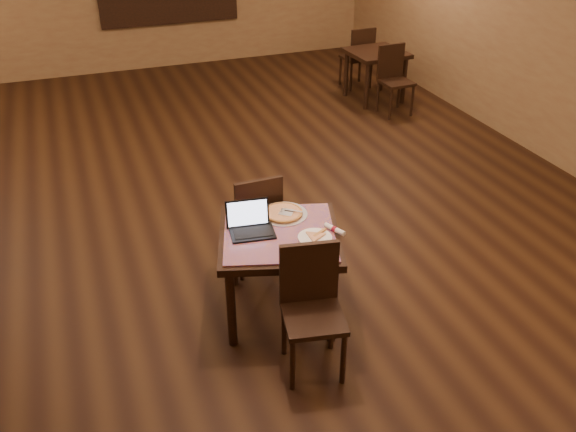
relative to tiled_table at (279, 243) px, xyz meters
name	(u,v)px	position (x,y,z in m)	size (l,w,h in m)	color
ground	(222,197)	(0.05, 2.03, -0.66)	(10.00, 10.00, 0.00)	black
wall_right	(545,27)	(4.05, 2.03, 0.84)	(0.02, 10.00, 3.00)	olive
tiled_table	(279,243)	(0.00, 0.00, 0.00)	(1.15, 1.15, 0.76)	black
chair_main_near	(311,302)	(0.02, -0.62, -0.11)	(0.49, 0.49, 0.97)	black
chair_main_far	(256,218)	(0.00, 0.62, -0.12)	(0.43, 0.43, 0.96)	black
laptop	(250,224)	(-0.20, 0.10, 0.16)	(0.36, 0.30, 0.23)	black
plate	(315,238)	(0.22, -0.18, 0.11)	(0.26, 0.26, 0.01)	white
pizza_slice	(315,236)	(0.22, -0.18, 0.13)	(0.18, 0.18, 0.02)	beige
pizza_pan	(283,214)	(0.12, 0.24, 0.11)	(0.39, 0.39, 0.01)	silver
pizza_whole	(283,212)	(0.12, 0.24, 0.12)	(0.31, 0.31, 0.02)	beige
spatula	(286,212)	(0.14, 0.22, 0.13)	(0.11, 0.26, 0.01)	silver
napkin_roll	(335,229)	(0.40, -0.14, 0.12)	(0.12, 0.19, 0.04)	white
other_table_a	(376,59)	(3.05, 4.22, -0.04)	(0.83, 0.83, 0.74)	black
other_table_a_chair_near	(394,75)	(3.05, 3.67, -0.12)	(0.44, 0.44, 0.96)	black
other_table_a_chair_far	(359,54)	(3.06, 4.78, -0.12)	(0.44, 0.44, 0.96)	black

